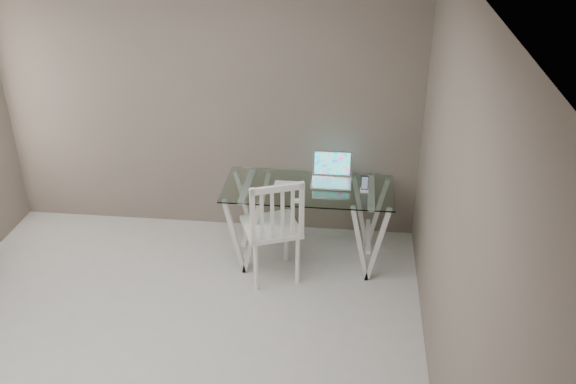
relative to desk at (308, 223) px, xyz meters
name	(u,v)px	position (x,y,z in m)	size (l,w,h in m)	color
room	(112,162)	(-1.06, -1.67, 1.33)	(4.50, 4.52, 2.71)	#BAB6B2
desk	(308,223)	(0.00, 0.00, 0.00)	(1.50, 0.70, 0.75)	silver
chair	(274,226)	(-0.27, -0.37, 0.17)	(0.60, 0.60, 1.01)	white
laptop	(332,175)	(0.19, 0.16, 0.42)	(0.36, 0.31, 0.25)	silver
keyboard	(288,184)	(-0.19, 0.05, 0.37)	(0.26, 0.11, 0.01)	silver
mouse	(297,201)	(-0.07, -0.29, 0.38)	(0.11, 0.07, 0.04)	white
phone_dock	(364,187)	(0.49, -0.01, 0.40)	(0.08, 0.08, 0.14)	white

